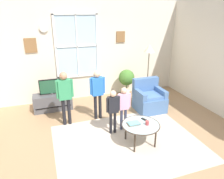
% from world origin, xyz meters
% --- Properties ---
extents(ground_plane, '(6.57, 5.86, 0.02)m').
position_xyz_m(ground_plane, '(0.00, 0.00, -0.01)').
color(ground_plane, '#9E7A56').
extents(back_wall, '(5.97, 0.17, 2.96)m').
position_xyz_m(back_wall, '(-0.01, 2.69, 1.49)').
color(back_wall, beige).
rests_on(back_wall, ground_plane).
extents(area_rug, '(3.03, 2.39, 0.01)m').
position_xyz_m(area_rug, '(0.17, -0.14, 0.00)').
color(area_rug, '#C6B29E').
rests_on(area_rug, ground_plane).
extents(tv_stand, '(1.05, 0.43, 0.46)m').
position_xyz_m(tv_stand, '(-1.21, 2.02, 0.23)').
color(tv_stand, '#4C4C51').
rests_on(tv_stand, ground_plane).
extents(television, '(0.64, 0.08, 0.44)m').
position_xyz_m(television, '(-1.21, 2.01, 0.70)').
color(television, '#4C4C4C').
rests_on(television, tv_stand).
extents(armchair, '(0.76, 0.74, 0.87)m').
position_xyz_m(armchair, '(1.36, 1.14, 0.33)').
color(armchair, '#476B9E').
rests_on(armchair, ground_plane).
extents(coffee_table, '(0.80, 0.80, 0.46)m').
position_xyz_m(coffee_table, '(0.41, -0.24, 0.43)').
color(coffee_table, '#99B2B7').
rests_on(coffee_table, ground_plane).
extents(book_stack, '(0.26, 0.17, 0.04)m').
position_xyz_m(book_stack, '(0.28, -0.19, 0.48)').
color(book_stack, '#C1784F').
rests_on(book_stack, coffee_table).
extents(cup, '(0.07, 0.07, 0.09)m').
position_xyz_m(cup, '(0.53, -0.30, 0.50)').
color(cup, '#BF3F3F').
rests_on(cup, coffee_table).
extents(remote_near_books, '(0.09, 0.14, 0.02)m').
position_xyz_m(remote_near_books, '(0.57, -0.10, 0.47)').
color(remote_near_books, black).
rests_on(remote_near_books, coffee_table).
extents(person_black_shirt, '(0.32, 0.14, 1.05)m').
position_xyz_m(person_black_shirt, '(-0.00, 0.32, 0.66)').
color(person_black_shirt, black).
rests_on(person_black_shirt, ground_plane).
extents(person_pink_shirt, '(0.32, 0.14, 1.06)m').
position_xyz_m(person_pink_shirt, '(0.29, 0.39, 0.66)').
color(person_pink_shirt, '#333851').
rests_on(person_pink_shirt, ground_plane).
extents(person_green_shirt, '(0.41, 0.18, 1.35)m').
position_xyz_m(person_green_shirt, '(-0.94, 1.06, 0.85)').
color(person_green_shirt, black).
rests_on(person_green_shirt, ground_plane).
extents(person_blue_shirt, '(0.39, 0.18, 1.30)m').
position_xyz_m(person_blue_shirt, '(-0.14, 1.11, 0.82)').
color(person_blue_shirt, black).
rests_on(person_blue_shirt, ground_plane).
extents(potted_plant_by_window, '(0.51, 0.51, 0.89)m').
position_xyz_m(potted_plant_by_window, '(1.14, 2.27, 0.60)').
color(potted_plant_by_window, silver).
rests_on(potted_plant_by_window, ground_plane).
extents(floor_lamp, '(0.32, 0.32, 1.73)m').
position_xyz_m(floor_lamp, '(1.64, 1.80, 1.45)').
color(floor_lamp, black).
rests_on(floor_lamp, ground_plane).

